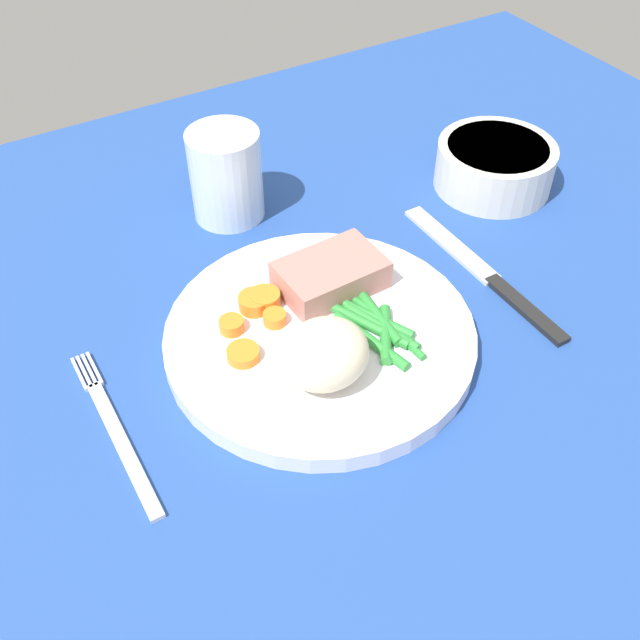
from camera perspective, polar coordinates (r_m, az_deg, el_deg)
name	(u,v)px	position (r cm, az deg, el deg)	size (l,w,h in cm)	color
dining_table	(295,382)	(56.32, -1.97, -4.87)	(120.00, 90.00, 2.00)	#234793
dinner_plate	(320,336)	(57.08, 0.00, -1.29)	(24.33, 24.33, 1.60)	white
meat_portion	(331,275)	(59.28, 0.85, 3.56)	(8.46, 5.56, 2.53)	#B2756B
mashed_potatoes	(325,354)	(51.38, 0.39, -2.69)	(6.48, 5.79, 4.86)	beige
carrot_slices	(255,314)	(57.14, -5.14, 0.45)	(6.55, 6.94, 1.25)	orange
green_beans	(376,324)	(56.54, 4.39, -0.29)	(4.65, 10.67, 0.89)	#2D8C38
fork	(116,432)	(53.78, -15.69, -8.45)	(1.44, 16.60, 0.40)	silver
knife	(485,274)	(65.05, 12.79, 3.56)	(1.70, 20.50, 0.64)	black
water_glass	(227,180)	(69.10, -7.33, 10.80)	(6.71, 6.71, 8.60)	silver
salad_bowl	(495,164)	(75.13, 13.55, 11.84)	(11.54, 11.54, 4.54)	silver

